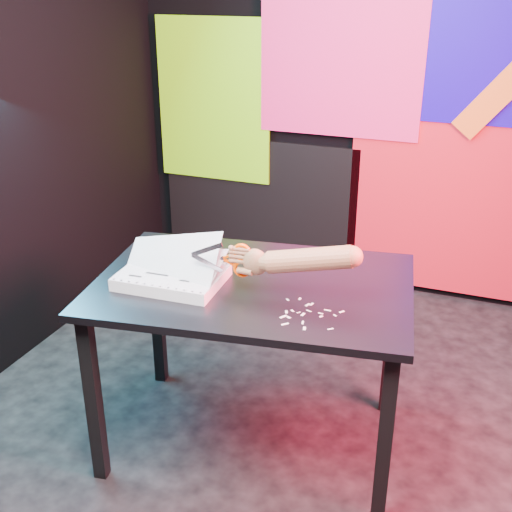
% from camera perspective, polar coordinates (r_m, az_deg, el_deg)
% --- Properties ---
extents(room, '(3.01, 3.01, 2.71)m').
position_cam_1_polar(room, '(2.37, 4.55, 12.07)').
color(room, black).
rests_on(room, ground).
extents(backdrop, '(2.88, 0.05, 2.08)m').
position_cam_1_polar(backdrop, '(3.84, 11.78, 10.17)').
color(backdrop, red).
rests_on(backdrop, ground).
extents(work_table, '(1.31, 0.97, 0.75)m').
position_cam_1_polar(work_table, '(2.49, -0.26, -4.18)').
color(work_table, black).
rests_on(work_table, ground).
extents(printout_stack, '(0.42, 0.30, 0.20)m').
position_cam_1_polar(printout_stack, '(2.46, -7.48, -1.80)').
color(printout_stack, white).
rests_on(printout_stack, work_table).
extents(scissors, '(0.23, 0.03, 0.13)m').
position_cam_1_polar(scissors, '(2.31, -1.64, -0.36)').
color(scissors, '#BBBBC4').
rests_on(scissors, printout_stack).
extents(hand_forearm, '(0.47, 0.11, 0.15)m').
position_cam_1_polar(hand_forearm, '(2.24, 3.94, -0.35)').
color(hand_forearm, '#896548').
rests_on(hand_forearm, work_table).
extents(paper_clippings, '(0.22, 0.22, 0.00)m').
position_cam_1_polar(paper_clippings, '(2.23, 4.37, -5.17)').
color(paper_clippings, silver).
rests_on(paper_clippings, work_table).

